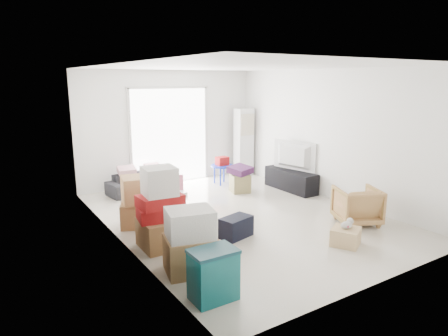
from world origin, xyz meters
name	(u,v)px	position (x,y,z in m)	size (l,w,h in m)	color
room_shell	(240,144)	(0.00, 0.00, 1.35)	(4.98, 6.48, 3.18)	beige
sliding_door	(170,132)	(0.00, 2.98, 1.24)	(2.10, 0.04, 2.33)	white
ac_tower	(244,142)	(1.95, 2.65, 0.88)	(0.45, 0.30, 1.75)	silver
tv_console	(291,180)	(2.00, 0.85, 0.23)	(0.42, 1.39, 0.46)	black
television	(291,167)	(2.00, 0.85, 0.54)	(1.13, 0.65, 0.15)	black
sofa	(142,179)	(-0.94, 2.50, 0.30)	(1.53, 0.45, 0.60)	#242428
pillow_left	(126,165)	(-1.26, 2.54, 0.65)	(0.34, 0.27, 0.11)	#D198A3
pillow_right	(152,162)	(-0.66, 2.53, 0.66)	(0.35, 0.28, 0.12)	#D198A3
armchair	(357,204)	(1.51, -1.42, 0.36)	(0.70, 0.65, 0.72)	tan
storage_bins	(213,275)	(-1.90, -2.21, 0.31)	(0.53, 0.38, 0.61)	#0D5457
box_stack_a	(190,242)	(-1.80, -1.46, 0.41)	(0.75, 0.67, 0.86)	#997545
box_stack_b	(161,213)	(-1.80, -0.52, 0.54)	(0.73, 0.61, 1.23)	#997545
box_stack_c	(138,202)	(-1.77, 0.51, 0.43)	(0.73, 0.68, 0.88)	#997545
loose_box	(159,218)	(-1.52, 0.23, 0.18)	(0.42, 0.42, 0.35)	#997545
duffel_bag	(236,227)	(-0.63, -0.80, 0.17)	(0.52, 0.31, 0.33)	black
ottoman	(240,183)	(0.92, 1.33, 0.20)	(0.40, 0.40, 0.40)	#8F8053
blanket	(240,171)	(0.92, 1.33, 0.47)	(0.44, 0.44, 0.14)	#471C47
kids_table	(222,165)	(0.97, 2.16, 0.48)	(0.54, 0.54, 0.67)	#132CC4
toy_walker	(178,189)	(-0.34, 1.89, 0.12)	(0.38, 0.36, 0.43)	silver
wood_crate	(346,237)	(0.60, -1.97, 0.13)	(0.40, 0.40, 0.27)	#E2C282
plush_bunny	(347,224)	(0.63, -1.96, 0.33)	(0.27, 0.16, 0.14)	#B2ADA8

